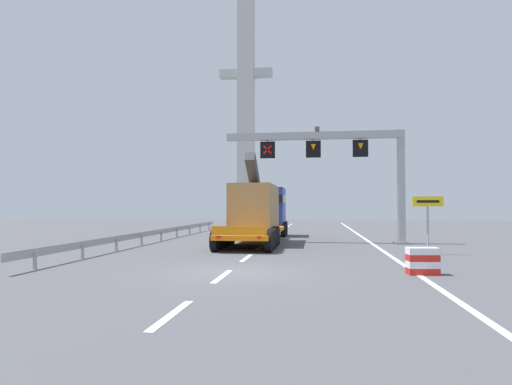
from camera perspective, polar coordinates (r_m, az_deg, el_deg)
ground at (r=15.32m, az=-2.96°, el=-10.36°), size 112.00×112.00×0.00m
lane_markings at (r=31.61m, az=2.33°, el=-5.89°), size 0.20×47.60×0.01m
edge_line_right at (r=27.19m, az=15.01°, el=-6.52°), size 0.20×63.00×0.01m
overhead_lane_gantry at (r=27.45m, az=10.74°, el=5.07°), size 11.19×0.90×7.20m
heavy_haul_truck_orange at (r=28.83m, az=0.57°, el=-2.35°), size 3.02×14.06×5.30m
exit_sign_yellow at (r=22.01m, az=21.58°, el=-2.27°), size 1.40×0.15×2.73m
crash_barrier_striped at (r=15.69m, az=20.98°, el=-8.39°), size 1.05×0.61×0.90m
guardrail_left at (r=29.28m, az=-12.41°, el=-5.09°), size 0.13×29.11×0.76m
bridge_pylon_distant at (r=75.97m, az=-1.32°, el=12.10°), size 9.00×2.00×40.14m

